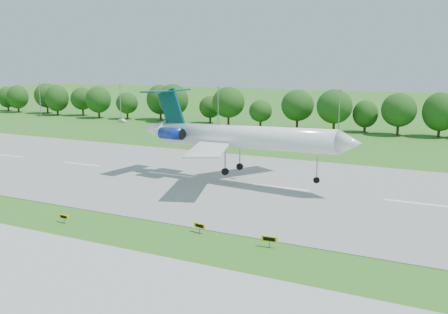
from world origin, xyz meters
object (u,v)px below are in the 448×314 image
airliner (233,135)px  service_vehicle_b (223,126)px  taxi_sign_left (64,217)px  service_vehicle_a (122,120)px

airliner → service_vehicle_b: 67.85m
taxi_sign_left → airliner: bearing=75.5°
airliner → taxi_sign_left: airliner is taller
service_vehicle_a → taxi_sign_left: bearing=-124.1°
airliner → taxi_sign_left: (-9.34, -27.90, -6.89)m
airliner → service_vehicle_b: size_ratio=11.10×
service_vehicle_b → taxi_sign_left: bearing=-158.6°
service_vehicle_a → service_vehicle_b: (35.96, 1.39, 0.05)m
service_vehicle_a → airliner: bearing=-108.9°
airliner → taxi_sign_left: bearing=-102.5°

